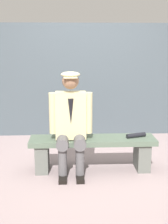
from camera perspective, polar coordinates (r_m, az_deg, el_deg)
name	(u,v)px	position (r m, az deg, el deg)	size (l,w,h in m)	color
ground_plane	(92,169)	(4.20, 1.57, -10.56)	(30.00, 30.00, 0.00)	gray
bench	(93,148)	(4.10, 1.60, -6.72)	(1.65, 0.39, 0.44)	#4D5D4C
seated_man	(71,120)	(3.91, -2.45, -1.44)	(0.56, 0.57, 1.31)	#C1B583
rolled_magazine	(136,135)	(4.13, 9.60, -4.26)	(0.06, 0.06, 0.27)	black
stadium_wall	(86,80)	(5.65, 0.29, 5.95)	(12.00, 0.24, 2.00)	#3F484F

